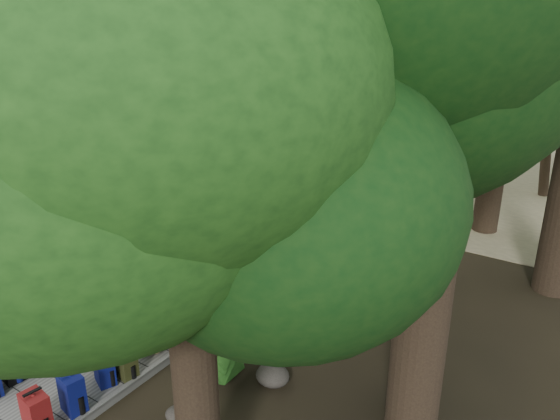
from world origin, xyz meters
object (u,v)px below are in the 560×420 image
Objects in this scene: backpack_right_d at (125,361)px; sun_lounger at (464,181)px; lone_suitcase_on_sand at (382,180)px; kayak at (311,158)px; backpack_right_c at (104,365)px; backpack_left_d at (118,305)px; backpack_right_b at (72,391)px; backpack_left_b at (9,357)px; backpack_right_a at (36,412)px; duffel_right_black at (183,321)px; backpack_left_c at (36,339)px; suitcase_on_boardwalk at (98,316)px; duffel_right_khaki at (162,336)px.

backpack_right_d is 12.42m from sun_lounger.
lone_suitcase_on_sand reaches higher than kayak.
backpack_left_d is at bearing 156.28° from backpack_right_c.
sun_lounger is (1.75, 12.29, -0.05)m from backpack_right_d.
backpack_right_b is 1.25× the size of backpack_right_d.
backpack_left_b is at bearing -75.33° from lone_suitcase_on_sand.
backpack_left_b is 1.11× the size of backpack_right_a.
duffel_right_black is 0.23× the size of kayak.
backpack_left_d is at bearing -76.09° from lone_suitcase_on_sand.
backpack_left_c reaches higher than backpack_right_c.
duffel_right_black is at bearing -85.43° from kayak.
suitcase_on_boardwalk reaches higher than backpack_right_b.
duffel_right_khaki is 0.50m from duffel_right_black.
backpack_right_d reaches higher than duffel_right_khaki.
duffel_right_khaki is at bearing 63.19° from backpack_left_b.
lone_suitcase_on_sand is at bearing 92.22° from duffel_right_black.
backpack_right_b is 0.68m from backpack_right_c.
backpack_left_b is 0.23× the size of kayak.
lone_suitcase_on_sand is (0.92, 10.28, -0.07)m from suitcase_on_boardwalk.
backpack_right_c is at bearing -44.26° from backpack_left_d.
backpack_right_a reaches higher than backpack_left_d.
backpack_left_b is 1.04× the size of lone_suitcase_on_sand.
backpack_right_a is 1.28× the size of backpack_right_d.
duffel_right_black is at bearing 50.87° from suitcase_on_boardwalk.
backpack_left_c reaches higher than duffel_right_black.
backpack_right_d is 0.79× the size of suitcase_on_boardwalk.
backpack_left_c is 2.40m from duffel_right_black.
backpack_right_c is (-0.13, 0.67, -0.03)m from backpack_right_b.
backpack_right_a is 0.21× the size of kayak.
backpack_left_d reaches higher than sun_lounger.
duffel_right_khaki is (1.29, -0.18, -0.09)m from backpack_left_d.
suitcase_on_boardwalk is (0.15, 1.10, -0.09)m from backpack_left_c.
backpack_right_a is (1.40, -0.95, -0.08)m from backpack_left_c.
backpack_right_b reaches higher than sun_lounger.
suitcase_on_boardwalk is (0.14, 1.58, -0.04)m from backpack_left_b.
suitcase_on_boardwalk is (-1.24, -0.84, 0.11)m from duffel_right_black.
lone_suitcase_on_sand is at bearing 87.55° from backpack_left_d.
backpack_left_b is at bearing -131.58° from duffel_right_khaki.
backpack_right_c is 1.68m from duffel_right_black.
lone_suitcase_on_sand is (1.05, 11.86, -0.11)m from backpack_left_b.
backpack_right_b is at bearing -52.56° from backpack_left_d.
backpack_right_a is at bearing -89.42° from duffel_right_black.
sun_lounger is at bearing 90.50° from backpack_right_d.
backpack_right_c reaches higher than kayak.
backpack_right_c reaches higher than backpack_left_d.
duffel_right_black is at bearing 101.75° from backpack_right_d.
kayak is at bearing 106.00° from backpack_left_d.
duffel_right_khaki is 12.16m from kayak.
backpack_right_d is at bearing -87.14° from kayak.
backpack_right_d is 0.96× the size of duffel_right_khaki.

